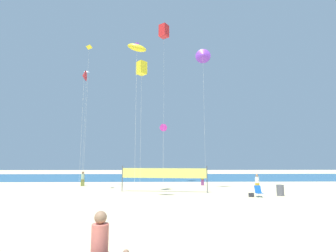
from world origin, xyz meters
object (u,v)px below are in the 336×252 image
at_px(beachgoer_sage_shirt, 83,178).
at_px(kite_magenta_delta, 163,128).
at_px(kite_red_delta, 84,76).
at_px(kite_white_diamond, 87,74).
at_px(kite_yellow_box, 142,68).
at_px(kite_yellow_diamond, 89,50).
at_px(beachgoer_olive_shirt, 202,178).
at_px(kite_red_box, 164,31).
at_px(kite_yellow_inflatable, 137,48).
at_px(mother_figure, 100,247).
at_px(beachgoer_white_shirt, 257,182).
at_px(volleyball_net, 164,174).
at_px(beach_handbag, 251,195).
at_px(folding_beach_chair, 258,191).
at_px(kite_violet_delta, 203,55).
at_px(trash_barrel, 280,190).

distance_m(beachgoer_sage_shirt, kite_magenta_delta, 12.13).
relative_size(kite_red_delta, kite_white_diamond, 0.79).
relative_size(kite_yellow_box, kite_yellow_diamond, 0.77).
bearing_deg(kite_red_delta, kite_white_diamond, 105.69).
distance_m(beachgoer_olive_shirt, kite_red_box, 19.30).
relative_size(kite_magenta_delta, kite_yellow_inflatable, 0.65).
relative_size(beachgoer_sage_shirt, kite_red_box, 0.08).
distance_m(mother_figure, beachgoer_white_shirt, 21.35).
bearing_deg(kite_yellow_inflatable, volleyball_net, 67.91).
bearing_deg(beach_handbag, kite_white_diamond, 145.64).
xyz_separation_m(mother_figure, beachgoer_olive_shirt, (6.21, 23.65, -0.11)).
relative_size(kite_magenta_delta, kite_yellow_diamond, 0.50).
xyz_separation_m(folding_beach_chair, volleyball_net, (-7.60, 3.23, 1.17)).
bearing_deg(kite_yellow_box, kite_yellow_inflatable, -90.55).
bearing_deg(volleyball_net, kite_violet_delta, 8.22).
bearing_deg(beachgoer_olive_shirt, kite_red_box, 57.02).
bearing_deg(beachgoer_olive_shirt, kite_yellow_diamond, 80.04).
xyz_separation_m(mother_figure, kite_red_delta, (-6.28, 17.90, 10.25)).
xyz_separation_m(beach_handbag, kite_yellow_inflatable, (-9.14, -2.03, 11.37)).
bearing_deg(kite_yellow_inflatable, kite_magenta_delta, 82.26).
height_order(beachgoer_sage_shirt, folding_beach_chair, beachgoer_sage_shirt).
distance_m(beachgoer_white_shirt, volleyball_net, 9.17).
distance_m(mother_figure, kite_violet_delta, 22.80).
height_order(kite_magenta_delta, kite_yellow_inflatable, kite_yellow_inflatable).
bearing_deg(kite_yellow_box, trash_barrel, -7.08).
bearing_deg(mother_figure, kite_yellow_diamond, 123.52).
bearing_deg(kite_yellow_box, mother_figure, -88.32).
relative_size(volleyball_net, kite_red_box, 0.39).
bearing_deg(beachgoer_olive_shirt, kite_red_delta, 91.31).
bearing_deg(kite_white_diamond, beachgoer_sage_shirt, -70.82).
height_order(folding_beach_chair, kite_red_delta, kite_red_delta).
height_order(beachgoer_white_shirt, volleyball_net, volleyball_net).
distance_m(beachgoer_olive_shirt, kite_yellow_box, 14.53).
bearing_deg(beachgoer_olive_shirt, kite_magenta_delta, 24.13).
xyz_separation_m(kite_red_delta, kite_yellow_diamond, (-0.45, 2.65, 3.87)).
distance_m(mother_figure, folding_beach_chair, 17.05).
bearing_deg(kite_magenta_delta, trash_barrel, -53.31).
relative_size(kite_red_delta, kite_red_box, 0.58).
bearing_deg(beachgoer_sage_shirt, kite_magenta_delta, 139.98).
bearing_deg(kite_yellow_inflatable, kite_red_delta, 135.66).
height_order(beachgoer_olive_shirt, folding_beach_chair, beachgoer_olive_shirt).
bearing_deg(folding_beach_chair, trash_barrel, 5.67).
bearing_deg(mother_figure, kite_yellow_inflatable, 107.80).
bearing_deg(kite_yellow_box, kite_red_box, 75.20).
distance_m(kite_red_delta, kite_magenta_delta, 13.28).
distance_m(folding_beach_chair, kite_magenta_delta, 16.98).
height_order(beachgoer_sage_shirt, kite_yellow_box, kite_yellow_box).
height_order(volleyball_net, kite_yellow_inflatable, kite_yellow_inflatable).
relative_size(beachgoer_white_shirt, kite_white_diamond, 0.11).
relative_size(kite_red_box, kite_yellow_diamond, 1.30).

